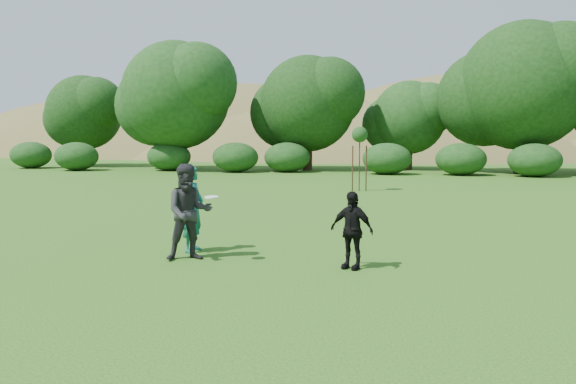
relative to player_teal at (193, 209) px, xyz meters
name	(u,v)px	position (x,y,z in m)	size (l,w,h in m)	color
ground	(256,264)	(1.62, -0.87, -0.92)	(120.00, 120.00, 0.00)	#19470C
player_teal	(193,209)	(0.00, 0.00, 0.00)	(0.67, 0.44, 1.84)	#176961
player_grey	(189,212)	(0.22, -0.76, 0.04)	(0.93, 0.73, 1.92)	#28282A
player_black	(352,230)	(3.45, -0.85, -0.19)	(0.85, 0.35, 1.45)	black
frisbee	(211,197)	(0.75, -0.94, 0.37)	(0.27, 0.27, 0.04)	white
sapling	(360,136)	(2.43, 13.78, 1.50)	(0.70, 0.70, 2.85)	#372315
hillside	(379,238)	(1.06, 67.58, -12.89)	(150.00, 72.00, 52.00)	olive
tree_row	(413,99)	(4.85, 27.81, 3.95)	(53.92, 10.38, 9.62)	#3A2616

